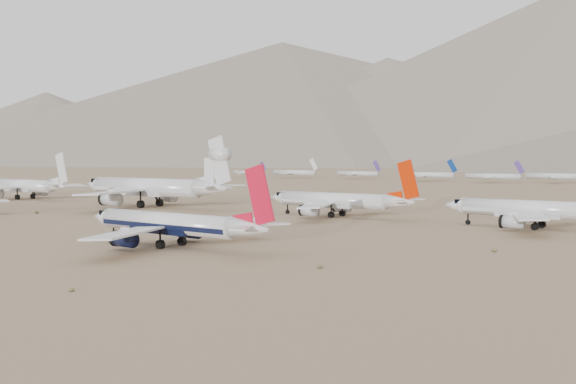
% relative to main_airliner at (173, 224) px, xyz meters
% --- Properties ---
extents(ground, '(7000.00, 7000.00, 0.00)m').
position_rel_main_airliner_xyz_m(ground, '(6.57, -3.76, -3.87)').
color(ground, '#84694C').
rests_on(ground, ground).
extents(main_airliner, '(39.92, 38.99, 14.09)m').
position_rel_main_airliner_xyz_m(main_airliner, '(0.00, 0.00, 0.00)').
color(main_airliner, silver).
rests_on(main_airliner, ground).
extents(row2_gold_tail, '(40.46, 39.57, 14.40)m').
position_rel_main_airliner_xyz_m(row2_gold_tail, '(41.31, 65.55, 0.16)').
color(row2_gold_tail, silver).
rests_on(row2_gold_tail, ground).
extents(row2_orange_tail, '(41.20, 40.30, 14.69)m').
position_rel_main_airliner_xyz_m(row2_orange_tail, '(-7.70, 63.40, 0.25)').
color(row2_orange_tail, silver).
rests_on(row2_orange_tail, ground).
extents(row2_white_trijet, '(60.13, 58.76, 21.31)m').
position_rel_main_airliner_xyz_m(row2_white_trijet, '(-70.34, 57.25, 2.30)').
color(row2_white_trijet, silver).
rests_on(row2_white_trijet, ground).
extents(row2_white_twin, '(47.76, 46.73, 17.07)m').
position_rel_main_airliner_xyz_m(row2_white_twin, '(-137.37, 55.32, 0.93)').
color(row2_white_twin, silver).
rests_on(row2_white_twin, ground).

